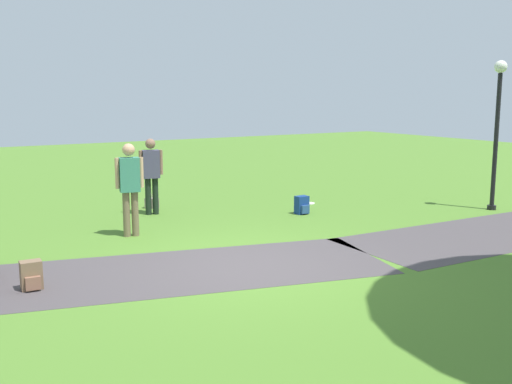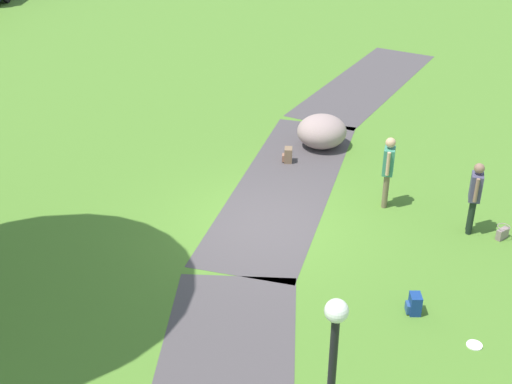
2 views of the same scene
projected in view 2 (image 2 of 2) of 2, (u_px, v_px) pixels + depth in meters
The scene contains 10 objects.
ground_plane at pixel (263, 224), 15.37m from camera, with size 48.00×48.00×0.00m, color #4C7829.
footpath_segment_mid at pixel (286, 184), 16.99m from camera, with size 8.32×4.18×0.01m.
footpath_segment_far at pixel (367, 83), 23.40m from camera, with size 8.15×5.77×0.01m.
lawn_boulder at pixel (322, 131), 18.73m from camera, with size 1.81×1.83×0.90m.
woman_with_handbag at pixel (475, 193), 14.62m from camera, with size 0.51×0.32×1.68m.
man_near_boulder at pixel (388, 167), 15.60m from camera, with size 0.51×0.31×1.74m.
handbag_on_grass at pixel (503, 233), 14.78m from camera, with size 0.38×0.38×0.31m.
backpack_by_boulder at pixel (288, 155), 18.01m from camera, with size 0.29×0.27×0.40m.
spare_backpack_on_lawn at pixel (414, 304), 12.54m from camera, with size 0.29×0.27×0.40m.
frisbee_on_grass at pixel (474, 345), 11.85m from camera, with size 0.28×0.28×0.02m.
Camera 2 is at (-13.09, -0.25, 8.08)m, focal length 47.97 mm.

